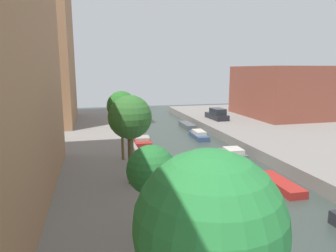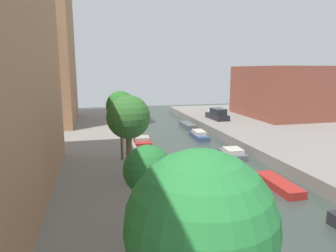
{
  "view_description": "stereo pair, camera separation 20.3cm",
  "coord_description": "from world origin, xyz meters",
  "px_view_note": "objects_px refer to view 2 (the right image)",
  "views": [
    {
      "loc": [
        -8.65,
        -21.64,
        7.8
      ],
      "look_at": [
        -0.91,
        9.0,
        1.79
      ],
      "focal_mm": 31.98,
      "sensor_mm": 36.0,
      "label": 1
    },
    {
      "loc": [
        -8.45,
        -21.69,
        7.8
      ],
      "look_at": [
        -0.91,
        9.0,
        1.79
      ],
      "focal_mm": 31.98,
      "sensor_mm": 36.0,
      "label": 2
    }
  ],
  "objects_px": {
    "street_tree_2": "(128,118)",
    "moored_boat_right_4": "(199,135)",
    "moored_boat_right_2": "(279,184)",
    "street_tree_1": "(148,170)",
    "moored_boat_left_3": "(158,161)",
    "moored_boat_right_5": "(188,125)",
    "low_block_right": "(281,91)",
    "street_tree_0": "(200,227)",
    "moored_boat_left_2": "(179,192)",
    "moored_boat_left_4": "(143,141)",
    "street_tree_3": "(121,106)",
    "moored_boat_left_1": "(226,247)",
    "apartment_tower_far": "(27,20)",
    "parked_car": "(218,115)",
    "moored_boat_right_3": "(232,153)"
  },
  "relations": [
    {
      "from": "moored_boat_right_3",
      "to": "moored_boat_left_4",
      "type": "bearing_deg",
      "value": 136.76
    },
    {
      "from": "moored_boat_left_2",
      "to": "moored_boat_right_5",
      "type": "bearing_deg",
      "value": 71.21
    },
    {
      "from": "street_tree_1",
      "to": "moored_boat_left_2",
      "type": "distance_m",
      "value": 7.42
    },
    {
      "from": "street_tree_3",
      "to": "moored_boat_right_3",
      "type": "xyz_separation_m",
      "value": [
        9.95,
        1.52,
        -4.74
      ]
    },
    {
      "from": "street_tree_2",
      "to": "moored_boat_right_2",
      "type": "height_order",
      "value": "street_tree_2"
    },
    {
      "from": "moored_boat_right_5",
      "to": "low_block_right",
      "type": "bearing_deg",
      "value": 2.33
    },
    {
      "from": "street_tree_2",
      "to": "moored_boat_left_3",
      "type": "height_order",
      "value": "street_tree_2"
    },
    {
      "from": "moored_boat_left_2",
      "to": "moored_boat_right_3",
      "type": "xyz_separation_m",
      "value": [
        7.01,
        7.18,
        -0.01
      ]
    },
    {
      "from": "street_tree_3",
      "to": "moored_boat_left_3",
      "type": "relative_size",
      "value": 1.66
    },
    {
      "from": "street_tree_2",
      "to": "moored_boat_right_2",
      "type": "relative_size",
      "value": 1.31
    },
    {
      "from": "street_tree_1",
      "to": "street_tree_2",
      "type": "height_order",
      "value": "street_tree_2"
    },
    {
      "from": "street_tree_2",
      "to": "moored_boat_right_4",
      "type": "distance_m",
      "value": 17.92
    },
    {
      "from": "street_tree_0",
      "to": "street_tree_3",
      "type": "height_order",
      "value": "street_tree_0"
    },
    {
      "from": "apartment_tower_far",
      "to": "street_tree_1",
      "type": "bearing_deg",
      "value": -72.72
    },
    {
      "from": "apartment_tower_far",
      "to": "street_tree_3",
      "type": "bearing_deg",
      "value": -63.42
    },
    {
      "from": "apartment_tower_far",
      "to": "parked_car",
      "type": "xyz_separation_m",
      "value": [
        23.96,
        -3.02,
        -12.01
      ]
    },
    {
      "from": "low_block_right",
      "to": "moored_boat_right_3",
      "type": "bearing_deg",
      "value": -134.82
    },
    {
      "from": "street_tree_1",
      "to": "moored_boat_right_3",
      "type": "height_order",
      "value": "street_tree_1"
    },
    {
      "from": "parked_car",
      "to": "moored_boat_left_2",
      "type": "xyz_separation_m",
      "value": [
        -11.6,
        -21.44,
        -1.26
      ]
    },
    {
      "from": "moored_boat_left_4",
      "to": "moored_boat_right_3",
      "type": "bearing_deg",
      "value": -43.24
    },
    {
      "from": "moored_boat_right_2",
      "to": "street_tree_3",
      "type": "bearing_deg",
      "value": 149.56
    },
    {
      "from": "apartment_tower_far",
      "to": "street_tree_1",
      "type": "xyz_separation_m",
      "value": [
        9.41,
        -30.25,
        -9.66
      ]
    },
    {
      "from": "apartment_tower_far",
      "to": "moored_boat_right_5",
      "type": "bearing_deg",
      "value": -9.08
    },
    {
      "from": "street_tree_0",
      "to": "moored_boat_left_2",
      "type": "xyz_separation_m",
      "value": [
        2.94,
        11.65,
        -4.46
      ]
    },
    {
      "from": "low_block_right",
      "to": "moored_boat_left_3",
      "type": "xyz_separation_m",
      "value": [
        -21.67,
        -15.48,
        -4.2
      ]
    },
    {
      "from": "street_tree_0",
      "to": "moored_boat_right_4",
      "type": "relative_size",
      "value": 1.31
    },
    {
      "from": "apartment_tower_far",
      "to": "moored_boat_left_3",
      "type": "bearing_deg",
      "value": -55.63
    },
    {
      "from": "street_tree_3",
      "to": "parked_car",
      "type": "bearing_deg",
      "value": 47.32
    },
    {
      "from": "moored_boat_right_5",
      "to": "parked_car",
      "type": "bearing_deg",
      "value": 1.43
    },
    {
      "from": "street_tree_1",
      "to": "moored_boat_left_3",
      "type": "distance_m",
      "value": 13.06
    },
    {
      "from": "street_tree_0",
      "to": "street_tree_1",
      "type": "xyz_separation_m",
      "value": [
        0.0,
        5.87,
        -0.85
      ]
    },
    {
      "from": "low_block_right",
      "to": "moored_boat_left_2",
      "type": "height_order",
      "value": "low_block_right"
    },
    {
      "from": "moored_boat_right_2",
      "to": "parked_car",
      "type": "bearing_deg",
      "value": 77.59
    },
    {
      "from": "parked_car",
      "to": "moored_boat_right_3",
      "type": "height_order",
      "value": "parked_car"
    },
    {
      "from": "street_tree_1",
      "to": "moored_boat_right_5",
      "type": "distance_m",
      "value": 29.2
    },
    {
      "from": "moored_boat_left_1",
      "to": "moored_boat_left_3",
      "type": "xyz_separation_m",
      "value": [
        -0.39,
        12.45,
        0.08
      ]
    },
    {
      "from": "moored_boat_left_4",
      "to": "street_tree_3",
      "type": "bearing_deg",
      "value": -109.27
    },
    {
      "from": "moored_boat_right_2",
      "to": "moored_boat_right_5",
      "type": "distance_m",
      "value": 21.44
    },
    {
      "from": "street_tree_1",
      "to": "moored_boat_left_3",
      "type": "relative_size",
      "value": 1.26
    },
    {
      "from": "moored_boat_right_5",
      "to": "moored_boat_right_2",
      "type": "bearing_deg",
      "value": -91.06
    },
    {
      "from": "moored_boat_left_2",
      "to": "street_tree_3",
      "type": "bearing_deg",
      "value": 117.43
    },
    {
      "from": "apartment_tower_far",
      "to": "moored_boat_left_4",
      "type": "height_order",
      "value": "apartment_tower_far"
    },
    {
      "from": "street_tree_0",
      "to": "street_tree_1",
      "type": "distance_m",
      "value": 5.93
    },
    {
      "from": "moored_boat_left_1",
      "to": "moored_boat_left_3",
      "type": "distance_m",
      "value": 12.45
    },
    {
      "from": "street_tree_0",
      "to": "street_tree_2",
      "type": "height_order",
      "value": "street_tree_2"
    },
    {
      "from": "parked_car",
      "to": "moored_boat_right_3",
      "type": "bearing_deg",
      "value": -107.88
    },
    {
      "from": "moored_boat_right_4",
      "to": "moored_boat_right_3",
      "type": "bearing_deg",
      "value": -87.34
    },
    {
      "from": "moored_boat_left_3",
      "to": "moored_boat_right_3",
      "type": "relative_size",
      "value": 0.99
    },
    {
      "from": "street_tree_3",
      "to": "moored_boat_left_4",
      "type": "distance_m",
      "value": 9.89
    },
    {
      "from": "moored_boat_left_4",
      "to": "moored_boat_right_4",
      "type": "distance_m",
      "value": 6.83
    }
  ]
}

